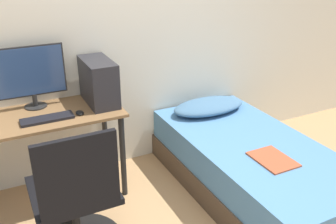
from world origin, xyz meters
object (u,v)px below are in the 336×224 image
Objects in this scene: office_chair at (77,208)px; monitor at (31,74)px; keyboard at (47,119)px; pc_tower at (99,82)px; bed at (251,168)px.

monitor is (-0.06, 0.86, 0.63)m from office_chair.
keyboard is 0.86× the size of pc_tower.
pc_tower reaches higher than keyboard.
keyboard is at bearing -160.58° from pc_tower.
monitor is (-1.47, 0.82, 0.76)m from bed.
pc_tower is at bearing 19.42° from keyboard.
bed is 1.39m from pc_tower.
keyboard is 0.49m from pc_tower.
pc_tower is (0.47, -0.13, -0.09)m from monitor.
office_chair reaches higher than keyboard.
monitor is 0.49m from pc_tower.
monitor is at bearing 164.02° from pc_tower.
office_chair is 0.99m from pc_tower.
keyboard reaches higher than bed.
office_chair is at bearing -87.25° from keyboard.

